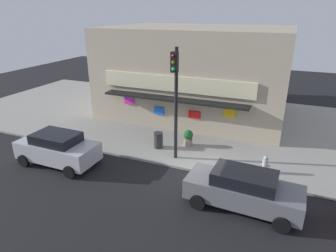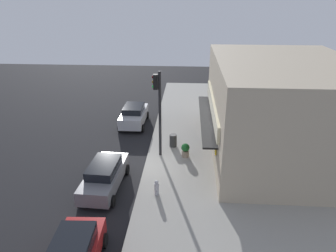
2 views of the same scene
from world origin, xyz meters
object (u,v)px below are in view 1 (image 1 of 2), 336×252
fire_hydrant (265,165)px  potted_plant_by_doorway (188,138)px  parked_car_silver (58,148)px  trash_can (158,140)px  parked_car_grey (243,189)px  traffic_light (175,91)px

fire_hydrant → potted_plant_by_doorway: (-4.43, 1.49, 0.08)m
potted_plant_by_doorway → parked_car_silver: parked_car_silver is taller
fire_hydrant → trash_can: (-5.92, 0.59, 0.03)m
trash_can → parked_car_grey: (5.34, -3.60, 0.27)m
traffic_light → parked_car_silver: traffic_light is taller
parked_car_silver → parked_car_grey: bearing=-0.5°
parked_car_silver → traffic_light: bearing=25.7°
fire_hydrant → potted_plant_by_doorway: bearing=161.4°
traffic_light → potted_plant_by_doorway: size_ratio=6.07×
traffic_light → parked_car_silver: size_ratio=1.37×
potted_plant_by_doorway → parked_car_grey: 5.92m
parked_car_silver → potted_plant_by_doorway: bearing=38.4°
fire_hydrant → parked_car_silver: parked_car_silver is taller
potted_plant_by_doorway → parked_car_grey: (3.84, -4.50, 0.22)m
trash_can → potted_plant_by_doorway: (1.50, 0.90, 0.05)m
fire_hydrant → parked_car_grey: (-0.58, -3.01, 0.30)m
parked_car_grey → trash_can: bearing=146.0°
trash_can → fire_hydrant: bearing=-5.7°
fire_hydrant → parked_car_silver: bearing=-163.7°
traffic_light → parked_car_grey: size_ratio=1.25×
traffic_light → potted_plant_by_doorway: bearing=85.8°
parked_car_grey → parked_car_silver: bearing=179.5°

